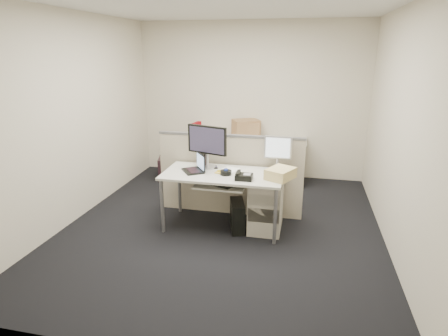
% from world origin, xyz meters
% --- Properties ---
extents(floor, '(4.00, 4.50, 0.01)m').
position_xyz_m(floor, '(0.00, 0.00, -0.01)').
color(floor, black).
rests_on(floor, ground).
extents(ceiling, '(4.00, 4.50, 0.01)m').
position_xyz_m(ceiling, '(0.00, 0.00, 2.70)').
color(ceiling, white).
rests_on(ceiling, ground).
extents(wall_back, '(4.00, 0.02, 2.70)m').
position_xyz_m(wall_back, '(0.00, 2.25, 1.35)').
color(wall_back, beige).
rests_on(wall_back, ground).
extents(wall_front, '(4.00, 0.02, 2.70)m').
position_xyz_m(wall_front, '(0.00, -2.25, 1.35)').
color(wall_front, beige).
rests_on(wall_front, ground).
extents(wall_left, '(0.02, 4.50, 2.70)m').
position_xyz_m(wall_left, '(-2.00, 0.00, 1.35)').
color(wall_left, beige).
rests_on(wall_left, ground).
extents(wall_right, '(0.02, 4.50, 2.70)m').
position_xyz_m(wall_right, '(2.00, 0.00, 1.35)').
color(wall_right, beige).
rests_on(wall_right, ground).
extents(desk, '(1.50, 0.75, 0.73)m').
position_xyz_m(desk, '(0.00, 0.00, 0.66)').
color(desk, silver).
rests_on(desk, floor).
extents(keyboard_tray, '(0.62, 0.32, 0.02)m').
position_xyz_m(keyboard_tray, '(0.00, -0.18, 0.62)').
color(keyboard_tray, silver).
rests_on(keyboard_tray, desk).
extents(drawer_pedestal, '(0.40, 0.55, 0.65)m').
position_xyz_m(drawer_pedestal, '(0.55, 0.05, 0.33)').
color(drawer_pedestal, '#AEA496').
rests_on(drawer_pedestal, floor).
extents(cubicle_partition, '(2.00, 0.06, 1.10)m').
position_xyz_m(cubicle_partition, '(0.00, 0.45, 0.55)').
color(cubicle_partition, '#BFB397').
rests_on(cubicle_partition, floor).
extents(back_counter, '(2.00, 0.60, 0.72)m').
position_xyz_m(back_counter, '(0.00, 1.93, 0.36)').
color(back_counter, '#AEA496').
rests_on(back_counter, floor).
extents(monitor_main, '(0.60, 0.37, 0.56)m').
position_xyz_m(monitor_main, '(-0.25, 0.18, 1.01)').
color(monitor_main, black).
rests_on(monitor_main, desk).
extents(monitor_small, '(0.36, 0.19, 0.43)m').
position_xyz_m(monitor_small, '(0.65, 0.32, 0.94)').
color(monitor_small, '#B7B7BC').
rests_on(monitor_small, desk).
extents(laptop, '(0.35, 0.37, 0.22)m').
position_xyz_m(laptop, '(-0.39, -0.02, 0.84)').
color(laptop, black).
rests_on(laptop, desk).
extents(trackball, '(0.18, 0.18, 0.05)m').
position_xyz_m(trackball, '(0.05, -0.05, 0.76)').
color(trackball, black).
rests_on(trackball, desk).
extents(desk_phone, '(0.21, 0.17, 0.06)m').
position_xyz_m(desk_phone, '(0.30, -0.18, 0.76)').
color(desk_phone, black).
rests_on(desk_phone, desk).
extents(paper_stack, '(0.27, 0.31, 0.01)m').
position_xyz_m(paper_stack, '(0.05, 0.12, 0.74)').
color(paper_stack, white).
rests_on(paper_stack, desk).
extents(sticky_pad, '(0.10, 0.10, 0.01)m').
position_xyz_m(sticky_pad, '(-0.05, 0.00, 0.74)').
color(sticky_pad, gold).
rests_on(sticky_pad, desk).
extents(travel_mug, '(0.08, 0.08, 0.16)m').
position_xyz_m(travel_mug, '(-0.32, 0.22, 0.81)').
color(travel_mug, black).
rests_on(travel_mug, desk).
extents(banana, '(0.17, 0.05, 0.04)m').
position_xyz_m(banana, '(0.00, 0.03, 0.75)').
color(banana, yellow).
rests_on(banana, desk).
extents(cellphone, '(0.09, 0.12, 0.01)m').
position_xyz_m(cellphone, '(-0.15, 0.20, 0.74)').
color(cellphone, black).
rests_on(cellphone, desk).
extents(manila_folders, '(0.39, 0.42, 0.13)m').
position_xyz_m(manila_folders, '(0.72, -0.05, 0.79)').
color(manila_folders, '#E0CF7C').
rests_on(manila_folders, desk).
extents(keyboard, '(0.48, 0.33, 0.03)m').
position_xyz_m(keyboard, '(-0.05, -0.14, 0.64)').
color(keyboard, black).
rests_on(keyboard, keyboard_tray).
extents(pc_tower_desk, '(0.27, 0.43, 0.38)m').
position_xyz_m(pc_tower_desk, '(0.20, -0.05, 0.19)').
color(pc_tower_desk, black).
rests_on(pc_tower_desk, floor).
extents(pc_tower_spare_dark, '(0.27, 0.44, 0.39)m').
position_xyz_m(pc_tower_spare_dark, '(-1.45, 1.63, 0.19)').
color(pc_tower_spare_dark, black).
rests_on(pc_tower_spare_dark, floor).
extents(pc_tower_spare_silver, '(0.18, 0.44, 0.41)m').
position_xyz_m(pc_tower_spare_silver, '(-1.30, 2.03, 0.21)').
color(pc_tower_spare_silver, '#B7B7BC').
rests_on(pc_tower_spare_silver, floor).
extents(cardboard_box_left, '(0.54, 0.50, 0.33)m').
position_xyz_m(cardboard_box_left, '(-0.05, 2.05, 0.88)').
color(cardboard_box_left, '#A06C48').
rests_on(cardboard_box_left, back_counter).
extents(cardboard_box_right, '(0.42, 0.34, 0.29)m').
position_xyz_m(cardboard_box_right, '(0.00, 2.05, 0.86)').
color(cardboard_box_right, '#A06C48').
rests_on(cardboard_box_right, back_counter).
extents(red_binder, '(0.11, 0.31, 0.28)m').
position_xyz_m(red_binder, '(-0.90, 1.85, 0.86)').
color(red_binder, '#90030C').
rests_on(red_binder, back_counter).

